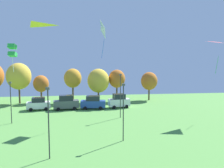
{
  "coord_description": "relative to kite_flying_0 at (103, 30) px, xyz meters",
  "views": [
    {
      "loc": [
        -0.86,
        -0.67,
        9.34
      ],
      "look_at": [
        1.0,
        14.37,
        7.73
      ],
      "focal_mm": 38.0,
      "sensor_mm": 36.0,
      "label": 1
    }
  ],
  "objects": [
    {
      "name": "treeline_tree_2",
      "position": [
        -11.93,
        16.05,
        -9.53
      ],
      "size": [
        3.26,
        3.26,
        5.87
      ],
      "color": "brown",
      "rests_on": "ground"
    },
    {
      "name": "parked_car_second_from_left",
      "position": [
        -6.17,
        8.16,
        -12.28
      ],
      "size": [
        4.75,
        2.4,
        2.69
      ],
      "rotation": [
        0.0,
        0.0,
        0.11
      ],
      "color": "#4C5156",
      "rests_on": "ground"
    },
    {
      "name": "treeline_tree_3",
      "position": [
        -5.2,
        15.42,
        -8.38
      ],
      "size": [
        3.73,
        3.73,
        7.29
      ],
      "color": "brown",
      "rests_on": "ground"
    },
    {
      "name": "parked_car_leftmost",
      "position": [
        -11.16,
        8.42,
        -12.45
      ],
      "size": [
        4.4,
        2.49,
        2.31
      ],
      "rotation": [
        0.0,
        0.0,
        0.13
      ],
      "color": "silver",
      "rests_on": "ground"
    },
    {
      "name": "parked_car_third_from_left",
      "position": [
        -1.18,
        8.11,
        -12.37
      ],
      "size": [
        4.74,
        2.39,
        2.48
      ],
      "rotation": [
        0.0,
        0.0,
        -0.12
      ],
      "color": "#234299",
      "rests_on": "ground"
    },
    {
      "name": "light_post_1",
      "position": [
        1.46,
        -9.75,
        -9.89
      ],
      "size": [
        0.36,
        0.2,
        6.59
      ],
      "color": "#2D2D33",
      "rests_on": "ground"
    },
    {
      "name": "kite_flying_2",
      "position": [
        -8.9,
        -6.9,
        -1.03
      ],
      "size": [
        4.0,
        3.67,
        0.41
      ],
      "color": "yellow"
    },
    {
      "name": "parked_car_rightmost_in_row",
      "position": [
        3.81,
        8.65,
        -12.29
      ],
      "size": [
        4.2,
        2.36,
        2.68
      ],
      "rotation": [
        0.0,
        0.0,
        0.13
      ],
      "color": "silver",
      "rests_on": "ground"
    },
    {
      "name": "light_post_2",
      "position": [
        -6.24,
        -13.74,
        -9.79
      ],
      "size": [
        0.36,
        0.2,
        6.78
      ],
      "color": "#2D2D33",
      "rests_on": "ground"
    },
    {
      "name": "kite_flying_3",
      "position": [
        -11.33,
        -6.05,
        -3.24
      ],
      "size": [
        0.94,
        1.02,
        3.4
      ],
      "color": "green"
    },
    {
      "name": "treeline_tree_1",
      "position": [
        -16.27,
        15.4,
        -7.85
      ],
      "size": [
        5.03,
        5.03,
        8.52
      ],
      "color": "brown",
      "rests_on": "ground"
    },
    {
      "name": "kite_flying_0",
      "position": [
        0.0,
        0.0,
        0.0
      ],
      "size": [
        0.98,
        2.84,
        5.69
      ],
      "color": "white"
    },
    {
      "name": "light_post_0",
      "position": [
        2.83,
        0.94,
        -9.68
      ],
      "size": [
        0.36,
        0.2,
        7.0
      ],
      "color": "#2D2D33",
      "rests_on": "ground"
    },
    {
      "name": "treeline_tree_6",
      "position": [
        11.89,
        16.29,
        -9.26
      ],
      "size": [
        3.72,
        3.72,
        6.39
      ],
      "color": "brown",
      "rests_on": "ground"
    },
    {
      "name": "treeline_tree_4",
      "position": [
        0.26,
        14.97,
        -8.93
      ],
      "size": [
        4.68,
        4.68,
        7.25
      ],
      "color": "brown",
      "rests_on": "ground"
    },
    {
      "name": "treeline_tree_5",
      "position": [
        4.41,
        15.8,
        -8.63
      ],
      "size": [
        3.64,
        3.64,
        6.99
      ],
      "color": "brown",
      "rests_on": "ground"
    },
    {
      "name": "kite_flying_4",
      "position": [
        18.34,
        -1.55,
        -2.93
      ],
      "size": [
        3.39,
        3.03,
        3.93
      ],
      "color": "red"
    },
    {
      "name": "light_post_3",
      "position": [
        -13.4,
        -0.51,
        -10.15
      ],
      "size": [
        0.36,
        0.2,
        6.09
      ],
      "color": "#2D2D33",
      "rests_on": "ground"
    }
  ]
}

